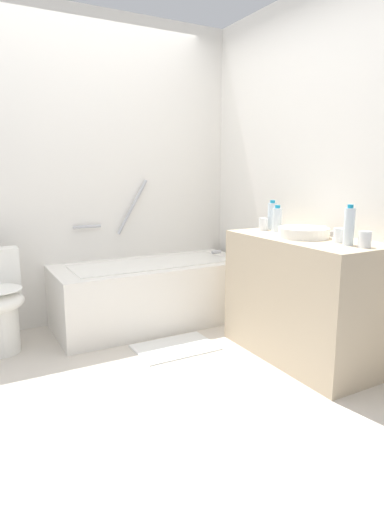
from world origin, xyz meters
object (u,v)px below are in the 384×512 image
Objects in this scene: water_bottle_2 at (272,216)px; drinking_glass_2 at (263,224)px; sink_faucet at (324,231)px; drinking_glass_0 at (365,239)px; water_bottle_0 at (277,219)px; drinking_glass_1 at (340,235)px; bath_mat at (175,347)px; water_bottle_1 at (349,226)px; bathtub at (153,291)px; sink_basin at (303,233)px.

drinking_glass_2 is at bearing -177.67° from water_bottle_2.
drinking_glass_0 reaches higher than sink_faucet.
water_bottle_0 is 0.87× the size of water_bottle_2.
drinking_glass_1 is 0.96× the size of drinking_glass_2.
drinking_glass_2 is (-0.09, -0.00, -0.06)m from water_bottle_2.
drinking_glass_2 is 1.14m from bath_mat.
water_bottle_2 is (0.06, 0.80, -0.01)m from water_bottle_1.
bathtub is 1.43m from sink_basin.
water_bottle_0 is at bearing 88.93° from water_bottle_1.
water_bottle_2 is (0.08, 0.43, 0.07)m from sink_basin.
water_bottle_2 is 0.38× the size of bath_mat.
water_bottle_2 is at bearing 85.55° from water_bottle_1.
drinking_glass_0 is at bearing -87.04° from drinking_glass_2.
water_bottle_0 is (-0.16, 0.32, 0.06)m from sink_faucet.
bathtub reaches higher than drinking_glass_1.
bath_mat is at bearing 142.14° from sink_basin.
bathtub is at bearing 112.32° from drinking_glass_0.
sink_basin is 0.44m from water_bottle_2.
bath_mat is at bearing -98.00° from bathtub.
drinking_glass_1 is at bearing -117.81° from sink_faucet.
drinking_glass_2 is at bearing -9.48° from bath_mat.
water_bottle_1 reaches higher than drinking_glass_0.
bath_mat is (-0.70, 0.54, -0.88)m from sink_basin.
drinking_glass_0 reaches higher than drinking_glass_1.
water_bottle_1 is 2.65× the size of drinking_glass_2.
bathtub reaches higher than bath_mat.
water_bottle_2 is 0.70m from drinking_glass_1.
drinking_glass_1 reaches higher than sink_faucet.
water_bottle_0 is at bearing 117.25° from sink_faucet.
water_bottle_0 reaches higher than bath_mat.
drinking_glass_2 is at bearing 91.71° from water_bottle_1.
water_bottle_2 is 0.90m from drinking_glass_0.
sink_faucet is at bearing 0.00° from sink_basin.
drinking_glass_0 is (-0.04, -0.90, -0.06)m from water_bottle_2.
drinking_glass_2 reaches higher than sink_faucet.
water_bottle_0 is (0.03, 0.32, 0.06)m from sink_basin.
water_bottle_2 is (0.05, 0.12, 0.01)m from water_bottle_0.
drinking_glass_0 is at bearing -53.66° from bath_mat.
sink_basin reaches higher than bath_mat.
water_bottle_1 is 0.80m from drinking_glass_2.
bathtub is 8.40× the size of water_bottle_0.
sink_basin is at bearing 180.00° from sink_faucet.
sink_basin is (0.62, -1.14, 0.60)m from bathtub.
drinking_glass_0 is (0.01, -0.78, -0.04)m from water_bottle_0.
drinking_glass_0 is 1.07× the size of drinking_glass_1.
bathtub is at bearing 134.58° from water_bottle_2.
water_bottle_1 is at bearing -115.71° from sink_faucet.
bathtub is 6.71× the size of water_bottle_1.
water_bottle_0 reaches higher than drinking_glass_2.
water_bottle_2 reaches higher than sink_basin.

